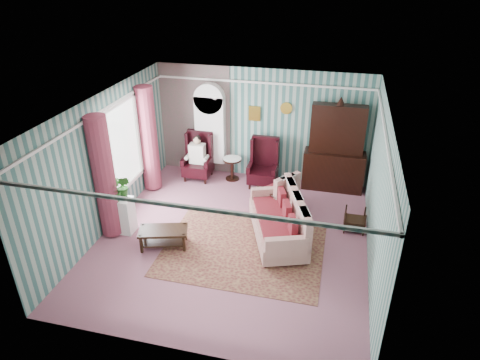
% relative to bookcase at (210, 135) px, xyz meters
% --- Properties ---
extents(floor, '(6.00, 6.00, 0.00)m').
position_rel_bookcase_xyz_m(floor, '(1.35, -2.84, -1.12)').
color(floor, '#935667').
rests_on(floor, ground).
extents(room_shell, '(5.53, 6.02, 2.91)m').
position_rel_bookcase_xyz_m(room_shell, '(0.73, -2.66, 0.89)').
color(room_shell, '#37655F').
rests_on(room_shell, ground).
extents(bookcase, '(0.80, 0.28, 2.24)m').
position_rel_bookcase_xyz_m(bookcase, '(0.00, 0.00, 0.00)').
color(bookcase, silver).
rests_on(bookcase, floor).
extents(dresser_hutch, '(1.50, 0.56, 2.36)m').
position_rel_bookcase_xyz_m(dresser_hutch, '(3.25, -0.12, 0.06)').
color(dresser_hutch, black).
rests_on(dresser_hutch, floor).
extents(wingback_left, '(0.76, 0.80, 1.25)m').
position_rel_bookcase_xyz_m(wingback_left, '(-0.25, -0.39, -0.50)').
color(wingback_left, black).
rests_on(wingback_left, floor).
extents(wingback_right, '(0.76, 0.80, 1.25)m').
position_rel_bookcase_xyz_m(wingback_right, '(1.50, -0.39, -0.50)').
color(wingback_right, black).
rests_on(wingback_right, floor).
extents(seated_woman, '(0.44, 0.40, 1.18)m').
position_rel_bookcase_xyz_m(seated_woman, '(-0.25, -0.39, -0.53)').
color(seated_woman, white).
rests_on(seated_woman, floor).
extents(round_side_table, '(0.50, 0.50, 0.60)m').
position_rel_bookcase_xyz_m(round_side_table, '(0.65, -0.24, -0.82)').
color(round_side_table, black).
rests_on(round_side_table, floor).
extents(nest_table, '(0.45, 0.38, 0.54)m').
position_rel_bookcase_xyz_m(nest_table, '(3.82, -1.94, -0.85)').
color(nest_table, black).
rests_on(nest_table, floor).
extents(plant_stand, '(0.55, 0.35, 0.80)m').
position_rel_bookcase_xyz_m(plant_stand, '(-1.05, -3.14, -0.72)').
color(plant_stand, silver).
rests_on(plant_stand, floor).
extents(rug, '(3.20, 2.60, 0.01)m').
position_rel_bookcase_xyz_m(rug, '(1.65, -3.14, -1.11)').
color(rug, '#531D1B').
rests_on(rug, floor).
extents(sofa, '(1.66, 2.29, 0.95)m').
position_rel_bookcase_xyz_m(sofa, '(2.25, -2.64, -0.64)').
color(sofa, beige).
rests_on(sofa, floor).
extents(floral_armchair, '(1.15, 1.15, 0.87)m').
position_rel_bookcase_xyz_m(floral_armchair, '(2.05, -1.43, -0.69)').
color(floral_armchair, beige).
rests_on(floral_armchair, floor).
extents(coffee_table, '(1.07, 0.74, 0.41)m').
position_rel_bookcase_xyz_m(coffee_table, '(0.05, -3.45, -0.92)').
color(coffee_table, black).
rests_on(coffee_table, floor).
extents(potted_plant_a, '(0.46, 0.41, 0.46)m').
position_rel_bookcase_xyz_m(potted_plant_a, '(-1.05, -3.22, -0.09)').
color(potted_plant_a, '#1B561C').
rests_on(potted_plant_a, plant_stand).
extents(potted_plant_b, '(0.30, 0.25, 0.51)m').
position_rel_bookcase_xyz_m(potted_plant_b, '(-0.93, -3.06, -0.06)').
color(potted_plant_b, '#22581B').
rests_on(potted_plant_b, plant_stand).
extents(potted_plant_c, '(0.26, 0.26, 0.44)m').
position_rel_bookcase_xyz_m(potted_plant_c, '(-1.09, -3.12, -0.10)').
color(potted_plant_c, '#1A4E18').
rests_on(potted_plant_c, plant_stand).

